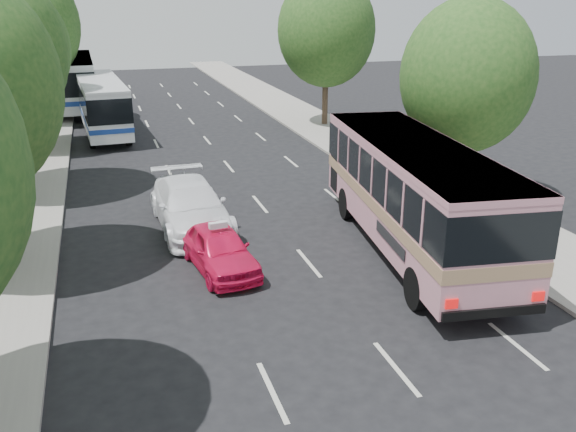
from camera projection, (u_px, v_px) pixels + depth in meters
name	position (u px, v px, depth m)	size (l,w,h in m)	color
ground	(323.00, 331.00, 15.22)	(120.00, 120.00, 0.00)	black
sidewalk_left	(28.00, 160.00, 30.77)	(4.00, 90.00, 0.15)	#9E998E
sidewalk_right	(340.00, 138.00, 35.52)	(4.00, 90.00, 0.12)	#9E998E
tree_left_d	(15.00, 43.00, 30.61)	(5.52, 5.52, 8.60)	#38281E
tree_left_e	(28.00, 21.00, 37.55)	(6.30, 6.30, 9.82)	#38281E
tree_left_f	(36.00, 23.00, 44.82)	(5.88, 5.88, 9.16)	#38281E
tree_right_near	(470.00, 71.00, 23.02)	(5.10, 5.10, 7.95)	#38281E
tree_right_far	(328.00, 26.00, 37.15)	(6.00, 6.00, 9.35)	#38281E
pink_bus	(414.00, 186.00, 19.30)	(4.24, 11.43, 3.56)	#CD8496
pink_taxi	(219.00, 249.00, 18.43)	(1.60, 3.98, 1.36)	#E9144B
white_pickup	(190.00, 206.00, 21.71)	(2.35, 5.77, 1.67)	white
tour_coach_front	(101.00, 101.00, 36.40)	(3.02, 10.87, 3.21)	white
tour_coach_rear	(74.00, 78.00, 44.21)	(2.92, 12.51, 3.73)	silver
taxi_roof_sign	(218.00, 225.00, 18.17)	(0.55, 0.18, 0.18)	silver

